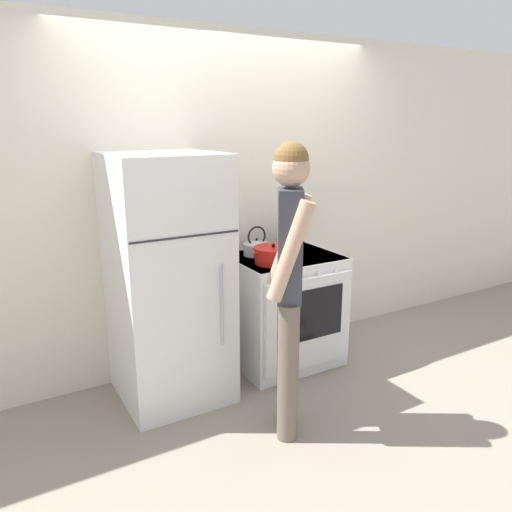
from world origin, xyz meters
TOP-DOWN VIEW (x-y plane):
  - ground_plane at (0.00, 0.00)m, footprint 14.00×14.00m
  - wall_back at (0.00, 0.03)m, footprint 10.00×0.06m
  - refrigerator at (-0.66, -0.36)m, footprint 0.71×0.74m
  - stove_range at (0.30, -0.35)m, footprint 0.81×0.69m
  - dutch_oven_pot at (0.12, -0.46)m, footprint 0.33×0.29m
  - tea_kettle at (0.13, -0.20)m, footprint 0.26×0.21m
  - utensil_jar at (0.50, -0.19)m, footprint 0.09×0.09m
  - person at (-0.19, -1.13)m, footprint 0.41×0.44m
  - wall_knife_strip at (0.58, -0.02)m, footprint 0.24×0.03m

SIDE VIEW (x-z plane):
  - ground_plane at x=0.00m, z-range 0.00..0.00m
  - stove_range at x=0.30m, z-range 0.01..0.89m
  - refrigerator at x=-0.66m, z-range 0.00..1.69m
  - dutch_oven_pot at x=0.12m, z-range 0.87..1.02m
  - tea_kettle at x=0.13m, z-range 0.83..1.06m
  - utensil_jar at x=0.50m, z-range 0.82..1.09m
  - person at x=-0.19m, z-range 0.13..1.91m
  - wall_back at x=0.00m, z-range 0.00..2.55m
  - wall_knife_strip at x=0.58m, z-range 1.33..1.63m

